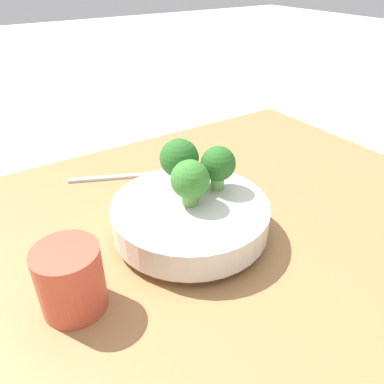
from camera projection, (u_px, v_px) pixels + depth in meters
ground_plane at (202, 268)px, 0.61m from camera, size 6.00×6.00×0.00m
table at (202, 257)px, 0.60m from camera, size 1.06×0.82×0.05m
bowl at (192, 216)px, 0.60m from camera, size 0.25×0.25×0.06m
broccoli_floret_front at (179, 160)px, 0.60m from camera, size 0.06×0.06×0.08m
broccoli_floret_left at (218, 165)px, 0.60m from camera, size 0.06×0.06×0.07m
broccoli_floret_center at (192, 180)px, 0.56m from camera, size 0.06×0.06×0.07m
cup at (71, 279)px, 0.46m from camera, size 0.08×0.08×0.09m
fork at (113, 177)px, 0.76m from camera, size 0.17×0.08×0.01m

